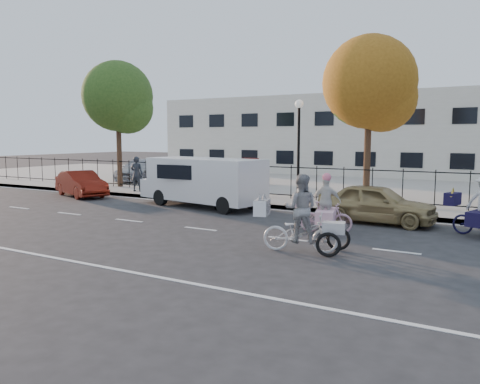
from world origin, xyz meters
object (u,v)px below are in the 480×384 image
Objects in this scene: gold_sedan at (376,203)px; lot_car_c at (246,175)px; unicorn_bike at (325,211)px; red_sedan at (81,184)px; white_van at (203,180)px; lot_car_a at (140,170)px; zebra_trike at (301,222)px; lamppost at (299,132)px; pedestrian at (137,174)px.

lot_car_c is at bearing 54.06° from gold_sedan.
unicorn_bike is at bearing -53.39° from lot_car_c.
lot_car_c reaches higher than red_sedan.
gold_sedan is (0.96, 2.43, -0.01)m from unicorn_bike.
white_van is 11.47m from lot_car_a.
white_van reaches higher than gold_sedan.
zebra_trike is at bearing -59.05° from lot_car_c.
zebra_trike is 0.39× the size of white_van.
lamppost is 6.85m from lot_car_c.
white_van reaches higher than lot_car_a.
lot_car_a is (-15.80, 11.87, 0.06)m from zebra_trike.
lot_car_a is at bearing 179.24° from lot_car_c.
lot_car_a reaches higher than gold_sedan.
lot_car_a is at bearing -65.52° from pedestrian.
red_sedan is at bearing -169.19° from white_van.
lot_car_a is at bearing 45.89° from unicorn_bike.
zebra_trike reaches higher than gold_sedan.
red_sedan is at bearing 65.87° from unicorn_bike.
pedestrian is at bearing -128.43° from lot_car_c.
gold_sedan is at bearing 8.75° from white_van.
white_van is at bearing 91.16° from gold_sedan.
zebra_trike is 0.64× the size of lot_car_c.
lot_car_a is (-2.20, 6.72, 0.20)m from red_sedan.
pedestrian reaches higher than lot_car_c.
pedestrian is 0.49× the size of lot_car_c.
lot_car_c is at bearing 19.37° from zebra_trike.
zebra_trike reaches higher than red_sedan.
lamppost reaches higher than lot_car_c.
lot_car_c is at bearing 139.48° from lamppost.
zebra_trike is 0.61× the size of red_sedan.
red_sedan is 7.07m from lot_car_a.
white_van is 1.57× the size of red_sedan.
pedestrian is (-11.81, 7.16, 0.28)m from zebra_trike.
gold_sedan is at bearing -69.30° from red_sedan.
lot_car_a is at bearing 70.17° from gold_sedan.
red_sedan is (-10.22, -2.87, -2.49)m from lamppost.
white_van is 5.70m from pedestrian.
pedestrian is at bearing 82.98° from gold_sedan.
zebra_trike is 5.06m from gold_sedan.
lamppost is 1.88× the size of zebra_trike.
pedestrian is 6.16m from lot_car_c.
lot_car_c is (-8.96, 7.18, 0.08)m from gold_sedan.
unicorn_bike reaches higher than lot_car_c.
red_sedan is 14.30m from gold_sedan.
lot_car_a is at bearing 38.32° from zebra_trike.
pedestrian reaches higher than gold_sedan.
unicorn_bike is 12.50m from lot_car_c.
gold_sedan reaches higher than red_sedan.
pedestrian is (1.79, 2.02, 0.41)m from red_sedan.
unicorn_bike is 1.04× the size of pedestrian.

